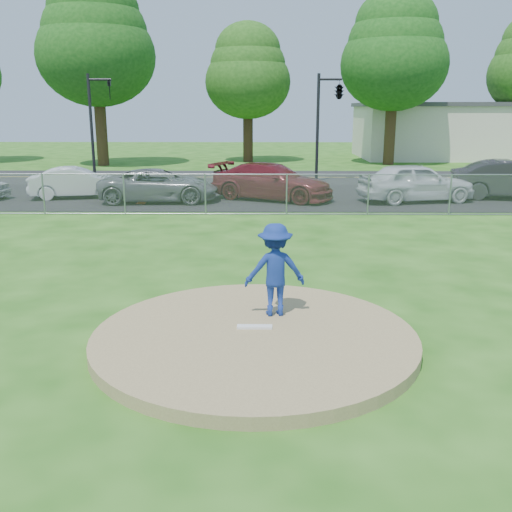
{
  "coord_description": "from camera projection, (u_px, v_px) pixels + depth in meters",
  "views": [
    {
      "loc": [
        0.14,
        -8.87,
        3.81
      ],
      "look_at": [
        0.0,
        2.0,
        1.0
      ],
      "focal_mm": 40.0,
      "sensor_mm": 36.0,
      "label": 1
    }
  ],
  "objects": [
    {
      "name": "parked_car_white",
      "position": [
        77.0,
        183.0,
        25.02
      ],
      "size": [
        4.28,
        2.3,
        1.34
      ],
      "primitive_type": "imported",
      "rotation": [
        0.0,
        0.0,
        1.8
      ],
      "color": "silver",
      "rests_on": "parking_lot"
    },
    {
      "name": "street",
      "position": [
        261.0,
        177.0,
        32.78
      ],
      "size": [
        60.0,
        7.0,
        0.01
      ],
      "primitive_type": "cube",
      "color": "black",
      "rests_on": "ground"
    },
    {
      "name": "parked_car_gray",
      "position": [
        159.0,
        185.0,
        23.96
      ],
      "size": [
        5.06,
        2.52,
        1.38
      ],
      "primitive_type": "imported",
      "rotation": [
        0.0,
        0.0,
        1.62
      ],
      "color": "slate",
      "rests_on": "parking_lot"
    },
    {
      "name": "traffic_cone",
      "position": [
        141.0,
        196.0,
        23.57
      ],
      "size": [
        0.33,
        0.33,
        0.64
      ],
      "primitive_type": "cone",
      "color": "#FF490D",
      "rests_on": "parking_lot"
    },
    {
      "name": "pitching_rubber",
      "position": [
        255.0,
        327.0,
        9.69
      ],
      "size": [
        0.6,
        0.15,
        0.04
      ],
      "primitive_type": "cube",
      "color": "white",
      "rests_on": "pitchers_mound"
    },
    {
      "name": "traffic_signal_left",
      "position": [
        95.0,
        118.0,
        30.11
      ],
      "size": [
        1.28,
        0.2,
        5.6
      ],
      "color": "black",
      "rests_on": "ground"
    },
    {
      "name": "commercial_building",
      "position": [
        461.0,
        130.0,
        45.6
      ],
      "size": [
        16.4,
        9.4,
        4.3
      ],
      "color": "beige",
      "rests_on": "ground"
    },
    {
      "name": "tree_left",
      "position": [
        95.0,
        40.0,
        37.63
      ],
      "size": [
        7.84,
        7.84,
        12.53
      ],
      "color": "#3A2715",
      "rests_on": "ground"
    },
    {
      "name": "chain_link_fence",
      "position": [
        259.0,
        195.0,
        20.98
      ],
      "size": [
        40.0,
        0.06,
        1.5
      ],
      "primitive_type": "cube",
      "color": "gray",
      "rests_on": "ground"
    },
    {
      "name": "tree_center",
      "position": [
        248.0,
        71.0,
        40.86
      ],
      "size": [
        6.16,
        6.16,
        9.84
      ],
      "color": "#331E12",
      "rests_on": "ground"
    },
    {
      "name": "pitchers_mound",
      "position": [
        254.0,
        338.0,
        9.52
      ],
      "size": [
        5.4,
        5.4,
        0.2
      ],
      "primitive_type": "cylinder",
      "color": "#937D50",
      "rests_on": "ground"
    },
    {
      "name": "traffic_signal_center",
      "position": [
        337.0,
        93.0,
        29.64
      ],
      "size": [
        1.42,
        2.48,
        5.6
      ],
      "color": "black",
      "rests_on": "ground"
    },
    {
      "name": "tree_right",
      "position": [
        395.0,
        50.0,
        38.5
      ],
      "size": [
        7.28,
        7.28,
        11.63
      ],
      "color": "#392614",
      "rests_on": "ground"
    },
    {
      "name": "parking_lot",
      "position": [
        260.0,
        197.0,
        25.52
      ],
      "size": [
        50.0,
        8.0,
        0.01
      ],
      "primitive_type": "cube",
      "color": "black",
      "rests_on": "ground"
    },
    {
      "name": "parked_car_darkred",
      "position": [
        272.0,
        182.0,
        24.51
      ],
      "size": [
        5.76,
        4.21,
        1.55
      ],
      "primitive_type": "imported",
      "rotation": [
        0.0,
        0.0,
        1.14
      ],
      "color": "maroon",
      "rests_on": "parking_lot"
    },
    {
      "name": "pitcher",
      "position": [
        275.0,
        270.0,
        10.14
      ],
      "size": [
        1.15,
        0.76,
        1.67
      ],
      "primitive_type": "imported",
      "rotation": [
        0.0,
        0.0,
        3.27
      ],
      "color": "navy",
      "rests_on": "pitchers_mound"
    },
    {
      "name": "parked_car_pearl",
      "position": [
        416.0,
        182.0,
        23.94
      ],
      "size": [
        5.08,
        2.84,
        1.63
      ],
      "primitive_type": "imported",
      "rotation": [
        0.0,
        0.0,
        1.77
      ],
      "color": "silver",
      "rests_on": "parking_lot"
    },
    {
      "name": "parked_car_charcoal",
      "position": [
        512.0,
        180.0,
        24.7
      ],
      "size": [
        5.24,
        2.56,
        1.65
      ],
      "primitive_type": "imported",
      "rotation": [
        0.0,
        0.0,
        1.4
      ],
      "color": "#28282A",
      "rests_on": "parking_lot"
    },
    {
      "name": "ground",
      "position": [
        259.0,
        225.0,
        19.23
      ],
      "size": [
        120.0,
        120.0,
        0.0
      ],
      "primitive_type": "plane",
      "color": "#215713",
      "rests_on": "ground"
    }
  ]
}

